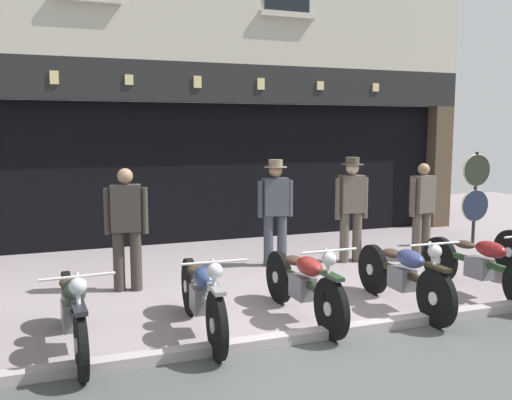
% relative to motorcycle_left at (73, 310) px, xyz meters
% --- Properties ---
extents(ground, '(23.26, 22.00, 0.18)m').
position_rel_motorcycle_left_xyz_m(ground, '(2.41, -1.59, -0.45)').
color(ground, gray).
extents(shop_facade, '(11.56, 4.42, 6.72)m').
position_rel_motorcycle_left_xyz_m(shop_facade, '(2.41, 6.38, 1.37)').
color(shop_facade, black).
rests_on(shop_facade, ground).
extents(motorcycle_left, '(0.62, 1.99, 0.90)m').
position_rel_motorcycle_left_xyz_m(motorcycle_left, '(0.00, 0.00, 0.00)').
color(motorcycle_left, black).
rests_on(motorcycle_left, ground).
extents(motorcycle_center_left, '(0.62, 1.99, 0.92)m').
position_rel_motorcycle_left_xyz_m(motorcycle_center_left, '(1.26, 0.00, 0.01)').
color(motorcycle_center_left, black).
rests_on(motorcycle_center_left, ground).
extents(motorcycle_center, '(0.62, 1.94, 0.92)m').
position_rel_motorcycle_left_xyz_m(motorcycle_center, '(2.44, 0.05, 0.01)').
color(motorcycle_center, black).
rests_on(motorcycle_center, ground).
extents(motorcycle_center_right, '(0.62, 1.95, 0.91)m').
position_rel_motorcycle_left_xyz_m(motorcycle_center_right, '(3.69, -0.03, 0.01)').
color(motorcycle_center_right, black).
rests_on(motorcycle_center_right, ground).
extents(motorcycle_right, '(0.62, 2.06, 0.91)m').
position_rel_motorcycle_left_xyz_m(motorcycle_right, '(4.92, 0.06, 0.01)').
color(motorcycle_right, black).
rests_on(motorcycle_right, ground).
extents(salesman_left, '(0.55, 0.29, 1.62)m').
position_rel_motorcycle_left_xyz_m(salesman_left, '(0.76, 1.88, 0.48)').
color(salesman_left, '#38332D').
rests_on(salesman_left, ground).
extents(shopkeeper_center, '(0.56, 0.35, 1.65)m').
position_rel_motorcycle_left_xyz_m(shopkeeper_center, '(3.10, 2.47, 0.51)').
color(shopkeeper_center, '#3D424C').
rests_on(shopkeeper_center, ground).
extents(salesman_right, '(0.56, 0.35, 1.68)m').
position_rel_motorcycle_left_xyz_m(salesman_right, '(4.32, 2.27, 0.52)').
color(salesman_right, brown).
rests_on(salesman_right, ground).
extents(assistant_far_right, '(0.55, 0.30, 1.58)m').
position_rel_motorcycle_left_xyz_m(assistant_far_right, '(5.47, 1.99, 0.45)').
color(assistant_far_right, brown).
rests_on(assistant_far_right, ground).
extents(tyre_sign_pole, '(0.59, 0.06, 1.71)m').
position_rel_motorcycle_left_xyz_m(tyre_sign_pole, '(7.11, 2.62, 0.62)').
color(tyre_sign_pole, '#232328').
rests_on(tyre_sign_pole, ground).
extents(advert_board_near, '(0.66, 0.03, 1.07)m').
position_rel_motorcycle_left_xyz_m(advert_board_near, '(-0.01, 4.79, 1.33)').
color(advert_board_near, silver).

